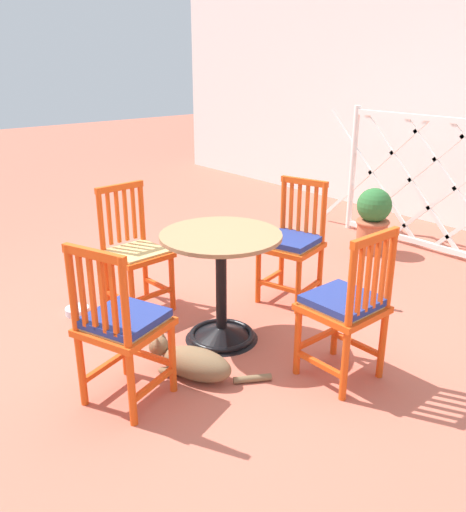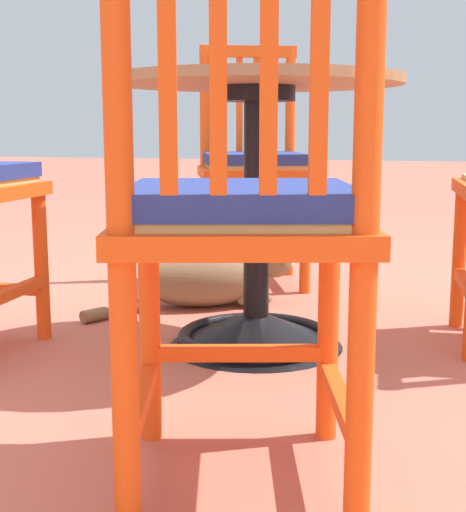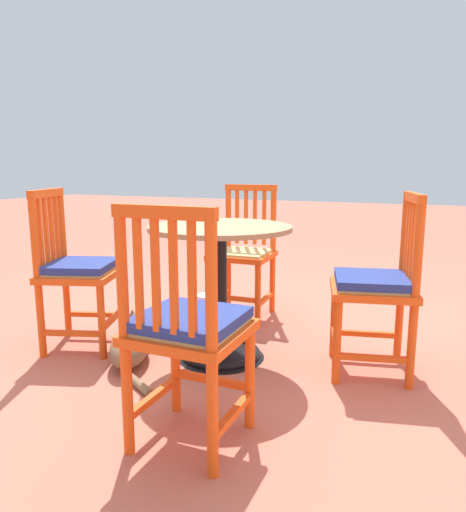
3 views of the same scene
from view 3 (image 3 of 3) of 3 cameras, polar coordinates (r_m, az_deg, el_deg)
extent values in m
plane|color=#BC604C|center=(2.81, -3.86, -10.97)|extent=(24.00, 24.00, 0.00)
cone|color=black|center=(2.66, -1.48, -11.00)|extent=(0.48, 0.48, 0.10)
torus|color=black|center=(2.67, -1.48, -11.50)|extent=(0.44, 0.44, 0.04)
cylinder|color=black|center=(2.56, -1.52, -4.28)|extent=(0.07, 0.07, 0.66)
cylinder|color=black|center=(2.50, -1.55, 2.66)|extent=(0.20, 0.20, 0.04)
cylinder|color=#9E754C|center=(2.49, -1.56, 3.40)|extent=(0.76, 0.76, 0.02)
cylinder|color=#E04C14|center=(3.10, 3.00, -4.44)|extent=(0.04, 0.04, 0.45)
cylinder|color=#E04C14|center=(3.22, -2.77, -3.88)|extent=(0.04, 0.04, 0.45)
cylinder|color=#E04C14|center=(3.37, 4.82, 0.75)|extent=(0.04, 0.04, 0.91)
cylinder|color=#E04C14|center=(3.48, -0.56, 1.09)|extent=(0.04, 0.04, 0.91)
cube|color=#E04C14|center=(3.28, 3.91, -5.15)|extent=(0.34, 0.05, 0.03)
cube|color=#E04C14|center=(3.39, -1.61, -4.60)|extent=(0.34, 0.05, 0.03)
cube|color=#E04C14|center=(3.17, 0.06, -5.12)|extent=(0.05, 0.34, 0.03)
cube|color=#E04C14|center=(3.27, 1.12, 0.06)|extent=(0.42, 0.42, 0.04)
cube|color=tan|center=(3.27, 1.12, 0.44)|extent=(0.37, 0.37, 0.02)
cube|color=#E04C14|center=(3.36, 3.77, 4.60)|extent=(0.02, 0.03, 0.39)
cube|color=#E04C14|center=(3.38, 2.66, 4.65)|extent=(0.02, 0.03, 0.39)
cube|color=#E04C14|center=(3.40, 1.57, 4.70)|extent=(0.02, 0.03, 0.39)
cube|color=#E04C14|center=(3.43, 0.49, 4.74)|extent=(0.02, 0.03, 0.39)
cube|color=#E04C14|center=(3.38, 2.14, 8.22)|extent=(0.05, 0.38, 0.04)
cylinder|color=#E04C14|center=(2.98, -13.34, -5.36)|extent=(0.04, 0.04, 0.45)
cylinder|color=#E04C14|center=(2.67, -15.54, -7.33)|extent=(0.04, 0.04, 0.45)
cylinder|color=#E04C14|center=(3.05, -19.63, -0.90)|extent=(0.04, 0.04, 0.91)
cylinder|color=#E04C14|center=(2.75, -22.47, -2.30)|extent=(0.04, 0.04, 0.91)
cube|color=#E04C14|center=(3.06, -16.33, -6.75)|extent=(0.14, 0.33, 0.03)
cube|color=#E04C14|center=(2.76, -18.81, -8.80)|extent=(0.14, 0.33, 0.03)
cube|color=#E04C14|center=(2.84, -14.32, -7.36)|extent=(0.33, 0.14, 0.03)
cube|color=#E04C14|center=(2.83, -17.83, -2.10)|extent=(0.51, 0.51, 0.04)
cube|color=tan|center=(2.83, -17.85, -1.67)|extent=(0.45, 0.45, 0.02)
cube|color=#E04C14|center=(2.95, -20.43, 3.12)|extent=(0.03, 0.03, 0.39)
cube|color=#E04C14|center=(2.89, -20.98, 2.94)|extent=(0.03, 0.03, 0.39)
cube|color=#E04C14|center=(2.83, -21.57, 2.75)|extent=(0.03, 0.03, 0.39)
cube|color=#E04C14|center=(2.77, -22.17, 2.55)|extent=(0.03, 0.03, 0.39)
cube|color=#E04C14|center=(2.84, -21.56, 7.04)|extent=(0.37, 0.16, 0.04)
cube|color=navy|center=(2.82, -17.89, -1.07)|extent=(0.46, 0.46, 0.04)
cylinder|color=#E04C14|center=(2.07, -6.96, -12.38)|extent=(0.04, 0.04, 0.45)
cylinder|color=#E04C14|center=(1.93, 2.05, -14.04)|extent=(0.04, 0.04, 0.45)
cylinder|color=#E04C14|center=(1.72, -12.92, -9.19)|extent=(0.04, 0.04, 0.91)
cylinder|color=#E04C14|center=(1.56, -2.56, -11.12)|extent=(0.04, 0.04, 0.91)
cube|color=#E04C14|center=(1.97, -9.49, -16.35)|extent=(0.34, 0.03, 0.03)
cube|color=#E04C14|center=(1.83, -0.02, -18.50)|extent=(0.34, 0.03, 0.03)
cube|color=#E04C14|center=(2.02, -2.61, -14.65)|extent=(0.03, 0.34, 0.03)
cube|color=#E04C14|center=(1.78, -5.11, -9.11)|extent=(0.41, 0.41, 0.04)
cube|color=tan|center=(1.77, -5.13, -8.44)|extent=(0.35, 0.35, 0.02)
cube|color=#E04C14|center=(1.62, -11.30, -2.08)|extent=(0.02, 0.02, 0.39)
cube|color=#E04C14|center=(1.58, -9.28, -2.31)|extent=(0.02, 0.02, 0.39)
cube|color=#E04C14|center=(1.55, -7.16, -2.55)|extent=(0.02, 0.02, 0.39)
cube|color=#E04C14|center=(1.52, -4.94, -2.79)|extent=(0.02, 0.02, 0.39)
cube|color=#E04C14|center=(1.53, -8.44, 5.24)|extent=(0.04, 0.38, 0.04)
cube|color=navy|center=(1.76, -5.14, -7.52)|extent=(0.36, 0.36, 0.04)
cylinder|color=#E04C14|center=(2.35, 12.41, -9.72)|extent=(0.04, 0.04, 0.45)
cylinder|color=#E04C14|center=(2.67, 12.09, -7.20)|extent=(0.04, 0.04, 0.45)
cylinder|color=#E04C14|center=(2.32, 21.07, -4.47)|extent=(0.04, 0.04, 0.91)
cylinder|color=#E04C14|center=(2.65, 19.66, -2.58)|extent=(0.04, 0.04, 0.91)
cube|color=#E04C14|center=(2.39, 16.49, -11.70)|extent=(0.11, 0.34, 0.03)
cube|color=#E04C14|center=(2.71, 15.66, -8.99)|extent=(0.11, 0.34, 0.03)
cube|color=#E04C14|center=(2.53, 12.19, -9.56)|extent=(0.34, 0.11, 0.03)
cube|color=#E04C14|center=(2.46, 16.39, -3.90)|extent=(0.49, 0.49, 0.04)
cube|color=tan|center=(2.46, 16.42, -3.40)|extent=(0.43, 0.43, 0.02)
cube|color=#E04C14|center=(2.34, 21.12, 1.29)|extent=(0.03, 0.03, 0.39)
cube|color=#E04C14|center=(2.41, 20.81, 1.55)|extent=(0.03, 0.03, 0.39)
cube|color=#E04C14|center=(2.47, 20.51, 1.79)|extent=(0.03, 0.03, 0.39)
cube|color=#E04C14|center=(2.54, 20.23, 2.02)|extent=(0.03, 0.03, 0.39)
cube|color=#E04C14|center=(2.42, 20.98, 6.58)|extent=(0.38, 0.13, 0.04)
cube|color=navy|center=(2.45, 16.46, -2.72)|extent=(0.44, 0.44, 0.04)
ellipsoid|color=brown|center=(2.63, -12.23, -10.50)|extent=(0.48, 0.37, 0.19)
ellipsoid|color=silver|center=(2.72, -11.81, -9.95)|extent=(0.23, 0.21, 0.14)
sphere|color=brown|center=(2.84, -11.29, -7.66)|extent=(0.12, 0.12, 0.12)
ellipsoid|color=silver|center=(2.88, -11.13, -7.63)|extent=(0.06, 0.07, 0.04)
cone|color=brown|center=(2.82, -12.02, -6.68)|extent=(0.04, 0.04, 0.04)
cone|color=brown|center=(2.81, -10.73, -6.71)|extent=(0.04, 0.04, 0.04)
ellipsoid|color=brown|center=(2.81, -12.63, -10.54)|extent=(0.13, 0.10, 0.05)
ellipsoid|color=brown|center=(2.79, -10.38, -10.61)|extent=(0.13, 0.10, 0.05)
cylinder|color=brown|center=(2.36, -11.21, -14.93)|extent=(0.14, 0.21, 0.04)
cylinder|color=silver|center=(3.72, -3.14, -5.07)|extent=(0.17, 0.17, 0.05)
camera|label=1|loc=(3.13, -72.75, 16.76)|focal=37.64mm
camera|label=2|loc=(2.81, 41.25, -0.99)|focal=51.38mm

